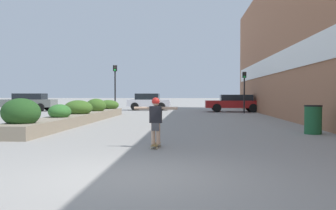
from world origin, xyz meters
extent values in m
plane|color=gray|center=(0.00, 0.00, 0.00)|extent=(300.00, 300.00, 0.00)
cube|color=#9E6647|center=(6.60, 14.09, 4.73)|extent=(0.60, 40.27, 9.47)
cube|color=white|center=(6.26, 19.50, 3.36)|extent=(0.06, 26.97, 1.20)
cube|color=gray|center=(-4.60, 12.40, 0.23)|extent=(1.34, 15.60, 0.46)
ellipsoid|color=#234C1E|center=(-4.70, 5.93, 0.82)|extent=(1.34, 1.13, 0.97)
ellipsoid|color=#33702D|center=(-4.59, 9.37, 0.69)|extent=(0.97, 1.08, 0.63)
ellipsoid|color=#3D6623|center=(-4.65, 12.24, 0.75)|extent=(1.44, 1.30, 0.79)
ellipsoid|color=#3D6623|center=(-4.58, 15.52, 0.77)|extent=(1.19, 0.96, 0.84)
ellipsoid|color=#3D6623|center=(-4.59, 18.87, 0.72)|extent=(1.43, 1.16, 0.69)
cube|color=olive|center=(0.12, 3.60, 0.09)|extent=(0.21, 0.79, 0.01)
cylinder|color=beige|center=(0.06, 3.88, 0.03)|extent=(0.05, 0.06, 0.06)
cylinder|color=beige|center=(0.20, 3.87, 0.03)|extent=(0.05, 0.06, 0.06)
cylinder|color=beige|center=(0.03, 3.33, 0.03)|extent=(0.05, 0.06, 0.06)
cylinder|color=beige|center=(0.18, 3.32, 0.03)|extent=(0.05, 0.06, 0.06)
cylinder|color=tan|center=(0.05, 3.61, 0.38)|extent=(0.11, 0.11, 0.57)
cylinder|color=tan|center=(0.19, 3.60, 0.38)|extent=(0.11, 0.11, 0.57)
cube|color=#4C4C51|center=(0.12, 3.60, 0.56)|extent=(0.21, 0.18, 0.21)
cube|color=black|center=(0.12, 3.60, 0.89)|extent=(0.33, 0.18, 0.45)
cylinder|color=tan|center=(-0.26, 3.62, 1.06)|extent=(0.43, 0.10, 0.07)
cylinder|color=tan|center=(0.49, 3.58, 1.06)|extent=(0.43, 0.10, 0.07)
sphere|color=tan|center=(0.12, 3.60, 1.21)|extent=(0.19, 0.19, 0.19)
sphere|color=red|center=(0.12, 3.60, 1.24)|extent=(0.22, 0.22, 0.22)
cylinder|color=#1E5B33|center=(5.47, 7.41, 0.50)|extent=(0.61, 0.61, 1.00)
cylinder|color=black|center=(5.47, 7.41, 1.02)|extent=(0.64, 0.64, 0.05)
cube|color=maroon|center=(4.59, 24.83, 0.64)|extent=(4.69, 1.90, 0.59)
cube|color=black|center=(4.77, 24.83, 1.18)|extent=(2.58, 1.67, 0.49)
cylinder|color=black|center=(3.13, 23.92, 0.35)|extent=(0.70, 0.22, 0.70)
cylinder|color=black|center=(3.13, 25.73, 0.35)|extent=(0.70, 0.22, 0.70)
cylinder|color=black|center=(6.04, 23.92, 0.35)|extent=(0.70, 0.22, 0.70)
cylinder|color=black|center=(6.04, 25.73, 0.35)|extent=(0.70, 0.22, 0.70)
cube|color=slate|center=(-13.14, 25.33, 0.68)|extent=(4.67, 1.73, 0.67)
cube|color=black|center=(-12.95, 25.33, 1.27)|extent=(2.57, 1.52, 0.51)
cylinder|color=black|center=(-14.59, 24.51, 0.35)|extent=(0.69, 0.22, 0.69)
cylinder|color=black|center=(-14.59, 26.15, 0.35)|extent=(0.69, 0.22, 0.69)
cylinder|color=black|center=(-11.69, 24.51, 0.35)|extent=(0.69, 0.22, 0.69)
cylinder|color=black|center=(-11.69, 26.15, 0.35)|extent=(0.69, 0.22, 0.69)
cube|color=silver|center=(-2.80, 27.75, 0.67)|extent=(3.86, 1.88, 0.62)
cube|color=black|center=(-2.95, 27.75, 1.25)|extent=(2.12, 1.65, 0.55)
cylinder|color=black|center=(-1.60, 28.64, 0.36)|extent=(0.72, 0.22, 0.72)
cylinder|color=black|center=(-1.60, 26.86, 0.36)|extent=(0.72, 0.22, 0.72)
cylinder|color=black|center=(-3.99, 28.64, 0.36)|extent=(0.72, 0.22, 0.72)
cylinder|color=black|center=(-3.99, 26.86, 0.36)|extent=(0.72, 0.22, 0.72)
cube|color=maroon|center=(13.24, 26.38, 0.63)|extent=(4.08, 1.79, 0.56)
cube|color=black|center=(13.08, 26.38, 1.20)|extent=(2.24, 1.58, 0.57)
cylinder|color=black|center=(11.97, 27.23, 0.35)|extent=(0.71, 0.22, 0.71)
cylinder|color=black|center=(11.97, 25.53, 0.35)|extent=(0.71, 0.22, 0.71)
cylinder|color=black|center=(-4.70, 21.64, 1.60)|extent=(0.11, 0.11, 3.20)
cube|color=black|center=(-4.70, 21.64, 3.43)|extent=(0.28, 0.20, 0.45)
sphere|color=#2D2823|center=(-4.70, 21.52, 3.58)|extent=(0.15, 0.15, 0.15)
sphere|color=#2D2823|center=(-4.70, 21.52, 3.43)|extent=(0.15, 0.15, 0.15)
sphere|color=green|center=(-4.70, 21.52, 3.28)|extent=(0.15, 0.15, 0.15)
cylinder|color=black|center=(5.09, 22.32, 1.35)|extent=(0.11, 0.11, 2.70)
cube|color=black|center=(5.09, 22.32, 2.93)|extent=(0.28, 0.20, 0.45)
sphere|color=#2D2823|center=(5.09, 22.20, 3.08)|extent=(0.15, 0.15, 0.15)
sphere|color=#2D2823|center=(5.09, 22.20, 2.93)|extent=(0.15, 0.15, 0.15)
sphere|color=green|center=(5.09, 22.20, 2.78)|extent=(0.15, 0.15, 0.15)
camera|label=1|loc=(1.07, -6.38, 1.43)|focal=40.00mm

